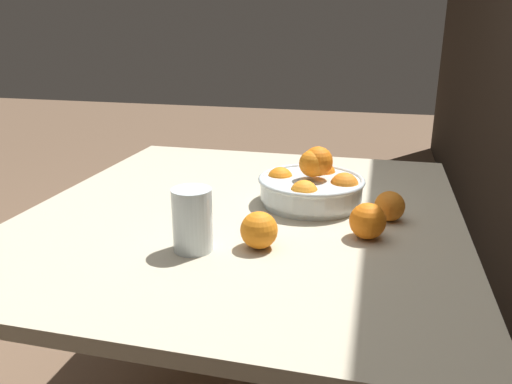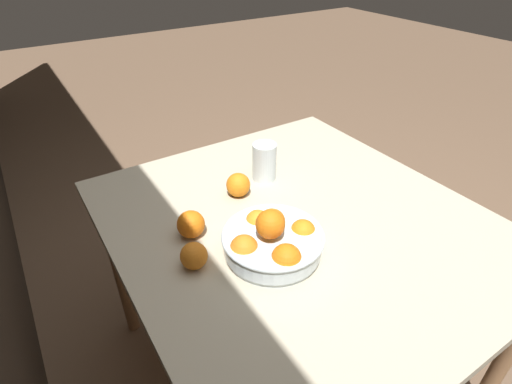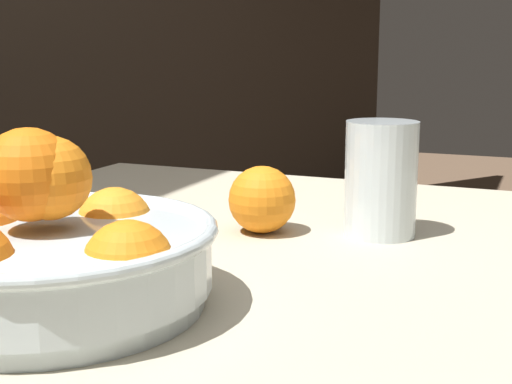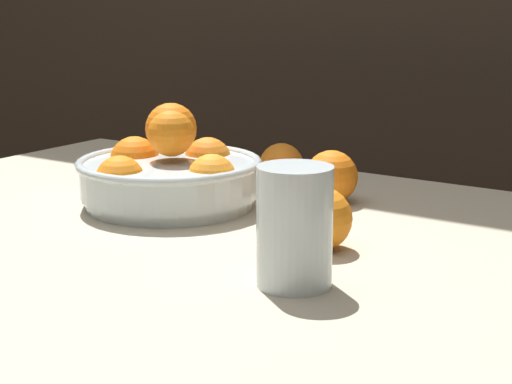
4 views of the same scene
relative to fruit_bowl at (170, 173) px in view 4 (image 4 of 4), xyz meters
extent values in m
cube|color=#B7AD93|center=(0.08, -0.16, -0.06)|extent=(1.15, 1.05, 0.03)
cylinder|color=#936B47|center=(-0.43, 0.31, -0.43)|extent=(0.05, 0.05, 0.71)
cylinder|color=silver|center=(0.00, 0.00, -0.04)|extent=(0.25, 0.25, 0.02)
cylinder|color=silver|center=(0.00, 0.00, -0.01)|extent=(0.26, 0.26, 0.05)
torus|color=silver|center=(0.00, 0.00, 0.02)|extent=(0.27, 0.27, 0.01)
sphere|color=orange|center=(0.09, -0.01, 0.00)|extent=(0.07, 0.07, 0.07)
sphere|color=orange|center=(0.01, 0.08, 0.00)|extent=(0.07, 0.07, 0.07)
sphere|color=orange|center=(-0.08, 0.01, 0.01)|extent=(0.08, 0.08, 0.08)
sphere|color=orange|center=(-0.02, -0.09, 0.00)|extent=(0.07, 0.07, 0.07)
sphere|color=orange|center=(0.00, 0.01, 0.06)|extent=(0.08, 0.08, 0.08)
sphere|color=orange|center=(0.00, 0.00, 0.06)|extent=(0.07, 0.07, 0.07)
cylinder|color=#F4A314|center=(0.33, -0.20, 0.00)|extent=(0.07, 0.07, 0.10)
cylinder|color=silver|center=(0.33, -0.20, 0.02)|extent=(0.08, 0.08, 0.13)
sphere|color=orange|center=(0.07, 0.19, -0.01)|extent=(0.07, 0.07, 0.07)
sphere|color=orange|center=(0.19, 0.15, -0.01)|extent=(0.08, 0.08, 0.08)
sphere|color=orange|center=(0.29, -0.07, -0.01)|extent=(0.08, 0.08, 0.08)
camera|label=1|loc=(1.21, 0.15, 0.39)|focal=35.00mm
camera|label=2|loc=(-0.64, 0.46, 0.69)|focal=28.00mm
camera|label=3|loc=(-0.45, -0.37, 0.16)|focal=50.00mm
camera|label=4|loc=(0.78, -0.94, 0.26)|focal=60.00mm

